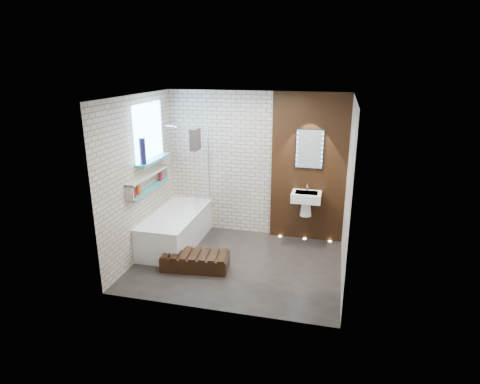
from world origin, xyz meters
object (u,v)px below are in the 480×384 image
(bath_screen, at_px, (202,169))
(led_mirror, at_px, (310,149))
(bathtub, at_px, (176,229))
(walnut_step, at_px, (195,261))
(washbasin, at_px, (306,200))

(bath_screen, height_order, led_mirror, led_mirror)
(bathtub, distance_m, walnut_step, 0.99)
(led_mirror, xyz_separation_m, walnut_step, (-1.55, -1.53, -1.54))
(bathtub, height_order, bath_screen, bath_screen)
(led_mirror, bearing_deg, bathtub, -160.22)
(led_mirror, height_order, walnut_step, led_mirror)
(led_mirror, relative_size, walnut_step, 0.69)
(washbasin, height_order, led_mirror, led_mirror)
(bathtub, relative_size, washbasin, 3.00)
(washbasin, relative_size, led_mirror, 0.83)
(bathtub, xyz_separation_m, walnut_step, (0.62, -0.75, -0.18))
(bath_screen, bearing_deg, bathtub, -128.90)
(washbasin, height_order, walnut_step, washbasin)
(bathtub, xyz_separation_m, bath_screen, (0.35, 0.44, 0.99))
(bathtub, bearing_deg, washbasin, 16.01)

